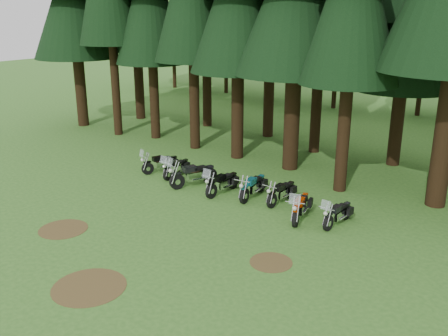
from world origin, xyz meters
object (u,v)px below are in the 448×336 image
(motorcycle_0, at_px, (161,164))
(motorcycle_4, at_px, (253,187))
(motorcycle_7, at_px, (337,214))
(motorcycle_2, at_px, (193,175))
(motorcycle_3, at_px, (222,183))
(motorcycle_6, at_px, (300,208))
(motorcycle_1, at_px, (176,168))
(motorcycle_5, at_px, (281,193))

(motorcycle_0, xyz_separation_m, motorcycle_4, (5.59, -0.12, 0.03))
(motorcycle_7, bearing_deg, motorcycle_2, -176.31)
(motorcycle_3, relative_size, motorcycle_7, 1.09)
(motorcycle_6, xyz_separation_m, motorcycle_7, (1.38, 0.37, -0.05))
(motorcycle_6, bearing_deg, motorcycle_2, 160.32)
(motorcycle_0, distance_m, motorcycle_6, 8.39)
(motorcycle_0, bearing_deg, motorcycle_2, 8.18)
(motorcycle_3, xyz_separation_m, motorcycle_6, (4.09, -0.40, 0.01))
(motorcycle_0, xyz_separation_m, motorcycle_6, (8.34, -0.93, 0.04))
(motorcycle_2, distance_m, motorcycle_7, 7.12)
(motorcycle_2, height_order, motorcycle_3, motorcycle_2)
(motorcycle_2, bearing_deg, motorcycle_0, -170.57)
(motorcycle_1, height_order, motorcycle_5, motorcycle_1)
(motorcycle_0, height_order, motorcycle_5, motorcycle_0)
(motorcycle_1, distance_m, motorcycle_4, 4.50)
(motorcycle_0, height_order, motorcycle_3, motorcycle_3)
(motorcycle_5, height_order, motorcycle_7, motorcycle_7)
(motorcycle_3, distance_m, motorcycle_4, 1.41)
(motorcycle_1, height_order, motorcycle_3, motorcycle_3)
(motorcycle_3, relative_size, motorcycle_6, 0.99)
(motorcycle_4, relative_size, motorcycle_7, 1.11)
(motorcycle_2, relative_size, motorcycle_4, 1.07)
(motorcycle_4, relative_size, motorcycle_6, 1.00)
(motorcycle_3, bearing_deg, motorcycle_5, 15.11)
(motorcycle_2, height_order, motorcycle_5, motorcycle_2)
(motorcycle_6, bearing_deg, motorcycle_0, 157.70)
(motorcycle_1, bearing_deg, motorcycle_7, -8.88)
(motorcycle_2, relative_size, motorcycle_3, 1.08)
(motorcycle_0, xyz_separation_m, motorcycle_2, (2.60, -0.56, 0.08))
(motorcycle_2, bearing_deg, motorcycle_7, 21.42)
(motorcycle_1, relative_size, motorcycle_7, 1.00)
(motorcycle_4, distance_m, motorcycle_7, 4.15)
(motorcycle_5, relative_size, motorcycle_6, 0.93)
(motorcycle_1, xyz_separation_m, motorcycle_3, (3.15, -0.49, 0.04))
(motorcycle_3, distance_m, motorcycle_6, 4.11)
(motorcycle_0, height_order, motorcycle_7, motorcycle_0)
(motorcycle_3, bearing_deg, motorcycle_4, 18.43)
(motorcycle_4, bearing_deg, motorcycle_1, 171.72)
(motorcycle_1, bearing_deg, motorcycle_0, 172.54)
(motorcycle_0, relative_size, motorcycle_5, 0.98)
(motorcycle_2, relative_size, motorcycle_5, 1.15)
(motorcycle_3, bearing_deg, motorcycle_6, -4.11)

